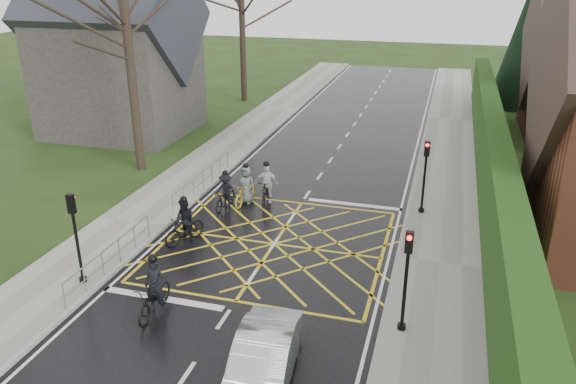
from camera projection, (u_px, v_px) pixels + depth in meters
The scene contains 21 objects.
ground at pixel (274, 244), 21.00m from camera, with size 120.00×120.00×0.00m, color black.
road at pixel (274, 244), 20.99m from camera, with size 9.00×80.00×0.01m, color black.
sidewalk_right at pixel (439, 264), 19.43m from camera, with size 3.00×80.00×0.15m, color gray.
sidewalk_left at pixel (132, 223), 22.51m from camera, with size 3.00×80.00×0.15m, color gray.
stone_wall at pixel (487, 198), 24.21m from camera, with size 0.50×38.00×0.70m, color slate.
hedge at pixel (492, 160), 23.54m from camera, with size 0.90×38.00×2.80m, color #11330E.
conifer at pixel (530, 36), 39.46m from camera, with size 4.60×4.60×10.00m.
church at pixel (117, 51), 33.28m from camera, with size 8.80×7.80×11.00m.
tree_near at pixel (124, 6), 25.65m from camera, with size 9.24×9.24×11.44m.
tree_far at pixel (241, 1), 40.23m from camera, with size 8.40×8.40×10.40m.
railing_south at pixel (110, 252), 18.78m from camera, with size 0.05×5.04×1.03m.
railing_north at pixel (203, 176), 25.45m from camera, with size 0.05×6.04×1.03m.
traffic_light_ne at pixel (424, 178), 22.79m from camera, with size 0.24×0.31×3.21m.
traffic_light_se at pixel (406, 283), 15.32m from camera, with size 0.24×0.31×3.21m.
traffic_light_sw at pixel (77, 240), 17.68m from camera, with size 0.24×0.31×3.21m.
cyclist_rear at pixel (155, 295), 16.64m from camera, with size 0.78×2.03×1.95m.
cyclist_back at pixel (185, 225), 20.89m from camera, with size 1.24×1.90×1.85m.
cyclist_mid at pixel (226, 194), 23.90m from camera, with size 1.04×1.78×1.69m.
cyclist_front at pixel (266, 188), 24.39m from camera, with size 1.07×1.95×1.89m.
cyclist_lead at pixel (246, 189), 24.36m from camera, with size 0.87×1.94×1.83m.
car at pixel (262, 362), 13.76m from camera, with size 1.41×4.04×1.33m, color #B5B6BC.
Camera 1 is at (5.69, -17.82, 9.75)m, focal length 35.00 mm.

